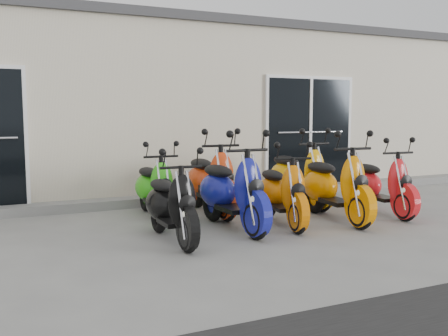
{
  "coord_description": "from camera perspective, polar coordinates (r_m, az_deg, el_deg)",
  "views": [
    {
      "loc": [
        -3.12,
        -6.23,
        1.58
      ],
      "look_at": [
        0.0,
        0.6,
        0.75
      ],
      "focal_mm": 40.0,
      "sensor_mm": 36.0,
      "label": 1
    }
  ],
  "objects": [
    {
      "name": "scooter_front_black",
      "position": [
        6.13,
        -6.09,
        -2.98
      ],
      "size": [
        0.61,
        1.62,
        1.19
      ],
      "primitive_type": null,
      "rotation": [
        0.0,
        0.0,
        0.01
      ],
      "color": "black",
      "rests_on": "ground"
    },
    {
      "name": "ground",
      "position": [
        7.14,
        2.01,
        -6.48
      ],
      "size": [
        80.0,
        80.0,
        0.0
      ],
      "primitive_type": "plane",
      "color": "gray",
      "rests_on": "ground"
    },
    {
      "name": "front_step",
      "position": [
        8.95,
        -3.79,
        -3.38
      ],
      "size": [
        14.0,
        0.4,
        0.15
      ],
      "primitive_type": "cube",
      "color": "gray",
      "rests_on": "ground"
    },
    {
      "name": "building",
      "position": [
        11.85,
        -9.34,
        6.34
      ],
      "size": [
        14.0,
        6.0,
        3.2
      ],
      "primitive_type": "cube",
      "color": "beige",
      "rests_on": "ground"
    },
    {
      "name": "scooter_back_green",
      "position": [
        7.6,
        -7.99,
        -1.22
      ],
      "size": [
        0.59,
        1.61,
        1.19
      ],
      "primitive_type": null,
      "rotation": [
        0.0,
        0.0,
        -0.0
      ],
      "color": "green",
      "rests_on": "ground"
    },
    {
      "name": "scooter_back_yellow",
      "position": [
        8.55,
        8.55,
        0.15
      ],
      "size": [
        0.73,
        1.84,
        1.34
      ],
      "primitive_type": null,
      "rotation": [
        0.0,
        0.0,
        0.04
      ],
      "color": "#FFB107",
      "rests_on": "ground"
    },
    {
      "name": "scooter_front_red",
      "position": [
        8.13,
        17.48,
        -0.8
      ],
      "size": [
        0.72,
        1.7,
        1.23
      ],
      "primitive_type": null,
      "rotation": [
        0.0,
        0.0,
        -0.07
      ],
      "color": "red",
      "rests_on": "ground"
    },
    {
      "name": "scooter_front_orange_a",
      "position": [
        7.05,
        6.61,
        -1.69
      ],
      "size": [
        0.84,
        1.71,
        1.21
      ],
      "primitive_type": null,
      "rotation": [
        0.0,
        0.0,
        -0.16
      ],
      "color": "orange",
      "rests_on": "ground"
    },
    {
      "name": "scooter_front_blue",
      "position": [
        6.73,
        0.86,
        -1.32
      ],
      "size": [
        0.77,
        1.89,
        1.38
      ],
      "primitive_type": null,
      "rotation": [
        0.0,
        0.0,
        0.05
      ],
      "color": "navy",
      "rests_on": "ground"
    },
    {
      "name": "door_right",
      "position": [
        10.17,
        9.73,
        4.42
      ],
      "size": [
        2.02,
        0.08,
        2.22
      ],
      "primitive_type": "cube",
      "color": "black",
      "rests_on": "front_step"
    },
    {
      "name": "scooter_back_red",
      "position": [
        7.77,
        -1.58,
        -0.34
      ],
      "size": [
        0.71,
        1.86,
        1.36
      ],
      "primitive_type": null,
      "rotation": [
        0.0,
        0.0,
        -0.02
      ],
      "color": "red",
      "rests_on": "ground"
    },
    {
      "name": "scooter_front_orange_b",
      "position": [
        7.46,
        12.6,
        -0.81
      ],
      "size": [
        0.8,
        1.87,
        1.35
      ],
      "primitive_type": null,
      "rotation": [
        0.0,
        0.0,
        -0.07
      ],
      "color": "orange",
      "rests_on": "ground"
    },
    {
      "name": "roof_cap",
      "position": [
        11.97,
        -9.49,
        14.4
      ],
      "size": [
        14.2,
        6.2,
        0.16
      ],
      "primitive_type": "cube",
      "color": "#3F3F42",
      "rests_on": "building"
    }
  ]
}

